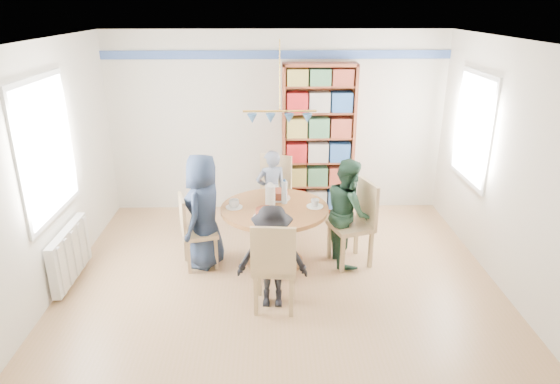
{
  "coord_description": "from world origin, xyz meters",
  "views": [
    {
      "loc": [
        -0.12,
        -4.85,
        3.06
      ],
      "look_at": [
        0.0,
        0.4,
        1.05
      ],
      "focal_mm": 32.0,
      "sensor_mm": 36.0,
      "label": 1
    }
  ],
  "objects_px": {
    "person_far": "(271,192)",
    "person_right": "(348,212)",
    "radiator": "(70,254)",
    "chair_right": "(358,219)",
    "chair_near": "(274,263)",
    "bookshelf": "(318,142)",
    "person_left": "(204,211)",
    "chair_left": "(193,228)",
    "chair_far": "(273,189)",
    "person_near": "(272,257)",
    "dining_table": "(275,222)"
  },
  "relations": [
    {
      "from": "person_far",
      "to": "person_right",
      "type": "bearing_deg",
      "value": 120.72
    },
    {
      "from": "radiator",
      "to": "chair_right",
      "type": "bearing_deg",
      "value": 6.45
    },
    {
      "from": "chair_near",
      "to": "bookshelf",
      "type": "height_order",
      "value": "bookshelf"
    },
    {
      "from": "person_left",
      "to": "bookshelf",
      "type": "bearing_deg",
      "value": 154.1
    },
    {
      "from": "chair_left",
      "to": "person_right",
      "type": "distance_m",
      "value": 1.89
    },
    {
      "from": "radiator",
      "to": "bookshelf",
      "type": "relative_size",
      "value": 0.44
    },
    {
      "from": "chair_left",
      "to": "chair_far",
      "type": "height_order",
      "value": "chair_far"
    },
    {
      "from": "chair_far",
      "to": "person_right",
      "type": "xyz_separation_m",
      "value": [
        0.9,
        -1.02,
        0.09
      ]
    },
    {
      "from": "person_far",
      "to": "chair_far",
      "type": "bearing_deg",
      "value": -117.46
    },
    {
      "from": "person_right",
      "to": "person_near",
      "type": "bearing_deg",
      "value": 129.27
    },
    {
      "from": "chair_left",
      "to": "person_left",
      "type": "xyz_separation_m",
      "value": [
        0.14,
        0.05,
        0.2
      ]
    },
    {
      "from": "chair_right",
      "to": "person_right",
      "type": "distance_m",
      "value": 0.15
    },
    {
      "from": "chair_near",
      "to": "person_right",
      "type": "height_order",
      "value": "person_right"
    },
    {
      "from": "chair_left",
      "to": "person_right",
      "type": "xyz_separation_m",
      "value": [
        1.88,
        0.1,
        0.16
      ]
    },
    {
      "from": "person_near",
      "to": "chair_far",
      "type": "bearing_deg",
      "value": 91.82
    },
    {
      "from": "chair_left",
      "to": "chair_near",
      "type": "xyz_separation_m",
      "value": [
        0.97,
        -0.97,
        0.05
      ]
    },
    {
      "from": "chair_right",
      "to": "person_near",
      "type": "bearing_deg",
      "value": -138.63
    },
    {
      "from": "chair_near",
      "to": "bookshelf",
      "type": "relative_size",
      "value": 0.45
    },
    {
      "from": "dining_table",
      "to": "person_right",
      "type": "height_order",
      "value": "person_right"
    },
    {
      "from": "chair_far",
      "to": "person_far",
      "type": "relative_size",
      "value": 0.89
    },
    {
      "from": "dining_table",
      "to": "chair_right",
      "type": "bearing_deg",
      "value": 0.06
    },
    {
      "from": "dining_table",
      "to": "person_left",
      "type": "height_order",
      "value": "person_left"
    },
    {
      "from": "dining_table",
      "to": "chair_near",
      "type": "distance_m",
      "value": 1.03
    },
    {
      "from": "chair_far",
      "to": "person_right",
      "type": "height_order",
      "value": "person_right"
    },
    {
      "from": "radiator",
      "to": "bookshelf",
      "type": "distance_m",
      "value": 3.73
    },
    {
      "from": "chair_right",
      "to": "person_far",
      "type": "xyz_separation_m",
      "value": [
        -1.05,
        0.93,
        0.01
      ]
    },
    {
      "from": "chair_far",
      "to": "person_right",
      "type": "relative_size",
      "value": 0.79
    },
    {
      "from": "person_near",
      "to": "person_right",
      "type": "bearing_deg",
      "value": 48.54
    },
    {
      "from": "person_left",
      "to": "person_near",
      "type": "distance_m",
      "value": 1.23
    },
    {
      "from": "bookshelf",
      "to": "person_far",
      "type": "bearing_deg",
      "value": -134.15
    },
    {
      "from": "person_left",
      "to": "person_right",
      "type": "bearing_deg",
      "value": 107.89
    },
    {
      "from": "radiator",
      "to": "person_near",
      "type": "xyz_separation_m",
      "value": [
        2.32,
        -0.54,
        0.22
      ]
    },
    {
      "from": "person_right",
      "to": "person_far",
      "type": "height_order",
      "value": "person_right"
    },
    {
      "from": "chair_left",
      "to": "person_left",
      "type": "bearing_deg",
      "value": 21.5
    },
    {
      "from": "radiator",
      "to": "person_left",
      "type": "height_order",
      "value": "person_left"
    },
    {
      "from": "person_right",
      "to": "chair_left",
      "type": "bearing_deg",
      "value": 86.36
    },
    {
      "from": "person_far",
      "to": "bookshelf",
      "type": "distance_m",
      "value": 1.14
    },
    {
      "from": "chair_right",
      "to": "chair_near",
      "type": "bearing_deg",
      "value": -134.86
    },
    {
      "from": "chair_near",
      "to": "person_left",
      "type": "bearing_deg",
      "value": 128.98
    },
    {
      "from": "dining_table",
      "to": "chair_near",
      "type": "xyz_separation_m",
      "value": [
        -0.02,
        -1.03,
        0.0
      ]
    },
    {
      "from": "dining_table",
      "to": "person_right",
      "type": "xyz_separation_m",
      "value": [
        0.89,
        0.04,
        0.11
      ]
    },
    {
      "from": "chair_right",
      "to": "person_right",
      "type": "bearing_deg",
      "value": 163.13
    },
    {
      "from": "chair_right",
      "to": "person_right",
      "type": "height_order",
      "value": "person_right"
    },
    {
      "from": "dining_table",
      "to": "chair_right",
      "type": "relative_size",
      "value": 1.24
    },
    {
      "from": "chair_near",
      "to": "person_right",
      "type": "bearing_deg",
      "value": 49.56
    },
    {
      "from": "chair_far",
      "to": "person_left",
      "type": "relative_size",
      "value": 0.74
    },
    {
      "from": "chair_near",
      "to": "person_far",
      "type": "bearing_deg",
      "value": 90.43
    },
    {
      "from": "chair_near",
      "to": "chair_left",
      "type": "bearing_deg",
      "value": 134.87
    },
    {
      "from": "person_left",
      "to": "person_right",
      "type": "relative_size",
      "value": 1.06
    },
    {
      "from": "person_right",
      "to": "radiator",
      "type": "bearing_deg",
      "value": 90.72
    }
  ]
}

